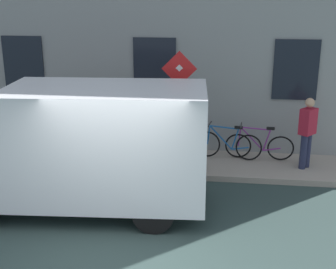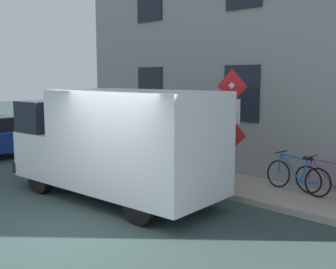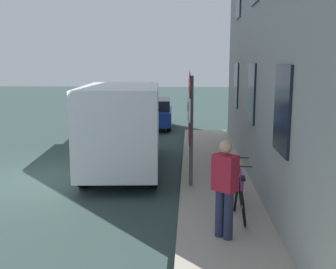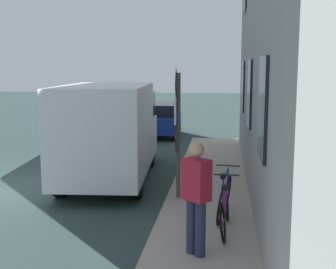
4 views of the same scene
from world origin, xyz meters
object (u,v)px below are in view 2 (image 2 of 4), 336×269
Objects in this scene: delivery_van at (117,142)px; bicycle_blue at (297,176)px; bicycle_purple at (331,182)px; sign_post_stacked at (231,119)px.

delivery_van is 3.19× the size of bicycle_blue.
bicycle_purple is at bearing -172.49° from bicycle_blue.
bicycle_purple is 1.00× the size of bicycle_blue.
delivery_van reaches higher than bicycle_purple.
sign_post_stacked reaches higher than delivery_van.
sign_post_stacked reaches higher than bicycle_blue.
bicycle_blue is (0.00, 0.78, 0.00)m from bicycle_purple.
bicycle_blue is at bearing -139.12° from delivery_van.
sign_post_stacked is at bearing 31.85° from bicycle_purple.
bicycle_purple is (1.04, -1.92, -1.33)m from sign_post_stacked.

